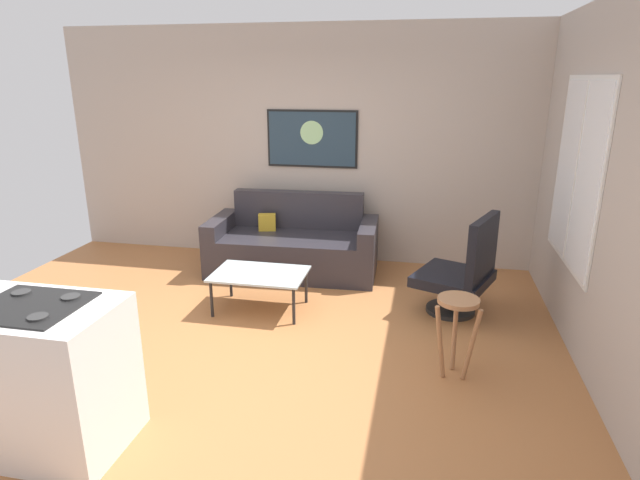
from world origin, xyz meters
name	(u,v)px	position (x,y,z in m)	size (l,w,h in m)	color
ground	(257,348)	(0.00, 0.00, -0.02)	(6.40, 6.40, 0.04)	#AB6B3C
back_wall	(315,146)	(0.00, 2.42, 1.40)	(6.40, 0.05, 2.80)	#B4A598
right_wall	(603,191)	(2.62, 0.30, 1.40)	(0.05, 6.40, 2.80)	#AFA399
couch	(294,247)	(-0.13, 1.83, 0.30)	(1.96, 0.95, 0.89)	#2B282F
coffee_table	(260,276)	(-0.19, 0.72, 0.35)	(0.90, 0.60, 0.39)	silver
armchair	(463,271)	(1.74, 1.01, 0.44)	(0.85, 0.87, 0.99)	black
bar_stool	(457,317)	(1.63, -0.13, 0.49)	(0.36, 0.35, 0.64)	#A4714A
kitchen_counter	(3,372)	(-1.14, -1.44, 0.47)	(1.52, 0.66, 0.95)	silver
wall_painting	(312,139)	(-0.03, 2.38, 1.49)	(1.10, 0.03, 0.68)	black
window	(577,174)	(2.59, 0.90, 1.42)	(0.03, 1.38, 1.59)	silver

